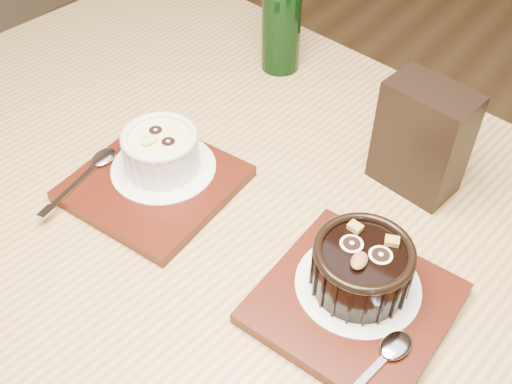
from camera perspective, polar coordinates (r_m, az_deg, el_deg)
table at (r=0.76m, az=-1.31°, el=-8.41°), size 1.27×0.91×0.75m
tray_left at (r=0.74m, az=-9.63°, el=0.79°), size 0.19×0.19×0.01m
doily_left at (r=0.75m, az=-8.80°, el=2.33°), size 0.13×0.13×0.00m
ramekin_white at (r=0.73m, az=-9.05°, el=4.02°), size 0.09×0.09×0.06m
spoon_left at (r=0.76m, az=-15.93°, el=1.68°), size 0.05×0.14×0.01m
tray_right at (r=0.63m, az=9.29°, el=-10.40°), size 0.18×0.18×0.01m
doily_right at (r=0.63m, az=9.68°, el=-8.69°), size 0.13×0.13×0.00m
ramekin_dark at (r=0.61m, az=10.04°, el=-6.89°), size 0.10×0.10×0.06m
spoon_right at (r=0.58m, az=11.08°, el=-16.24°), size 0.04×0.14×0.01m
condiment_stand at (r=0.73m, az=15.54°, el=4.89°), size 0.11×0.07×0.14m
green_bottle at (r=0.91m, az=2.45°, el=16.32°), size 0.06×0.06×0.22m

